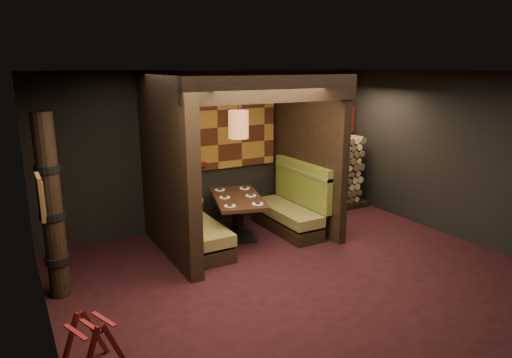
% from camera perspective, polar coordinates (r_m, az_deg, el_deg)
% --- Properties ---
extents(floor, '(6.50, 5.50, 0.02)m').
position_cam_1_polar(floor, '(6.69, 5.61, -12.08)').
color(floor, black).
rests_on(floor, ground).
extents(ceiling, '(6.50, 5.50, 0.02)m').
position_cam_1_polar(ceiling, '(6.01, 6.28, 13.30)').
color(ceiling, black).
rests_on(ceiling, ground).
extents(wall_back, '(6.50, 0.02, 2.85)m').
position_cam_1_polar(wall_back, '(8.55, -4.83, 3.87)').
color(wall_back, black).
rests_on(wall_back, ground).
extents(wall_front, '(6.50, 0.02, 2.85)m').
position_cam_1_polar(wall_front, '(4.37, 27.52, -7.82)').
color(wall_front, black).
rests_on(wall_front, ground).
extents(wall_left, '(0.02, 5.50, 2.85)m').
position_cam_1_polar(wall_left, '(5.12, -25.49, -4.47)').
color(wall_left, black).
rests_on(wall_left, ground).
extents(wall_right, '(0.02, 5.50, 2.85)m').
position_cam_1_polar(wall_right, '(8.48, 24.24, 2.58)').
color(wall_right, black).
rests_on(wall_right, ground).
extents(partition_left, '(0.20, 2.20, 2.85)m').
position_cam_1_polar(partition_left, '(7.05, -11.03, 1.46)').
color(partition_left, black).
rests_on(partition_left, floor).
extents(partition_right, '(0.15, 2.10, 2.85)m').
position_cam_1_polar(partition_right, '(8.29, 6.49, 3.51)').
color(partition_right, black).
rests_on(partition_right, floor).
extents(header_beam, '(2.85, 0.18, 0.44)m').
position_cam_1_polar(header_beam, '(6.59, 2.43, 11.43)').
color(header_beam, black).
rests_on(header_beam, partition_left).
extents(tapa_back_panel, '(2.40, 0.06, 1.55)m').
position_cam_1_polar(tapa_back_panel, '(8.43, -4.90, 6.44)').
color(tapa_back_panel, '#8F5E20').
rests_on(tapa_back_panel, wall_back).
extents(tapa_side_panel, '(0.04, 1.85, 1.45)m').
position_cam_1_polar(tapa_side_panel, '(7.17, -10.73, 5.14)').
color(tapa_side_panel, '#8F5E20').
rests_on(tapa_side_panel, partition_left).
extents(lacquer_shelf, '(0.60, 0.12, 0.07)m').
position_cam_1_polar(lacquer_shelf, '(8.27, -8.26, 1.69)').
color(lacquer_shelf, '#52110A').
rests_on(lacquer_shelf, wall_back).
extents(booth_bench_left, '(0.68, 1.60, 1.14)m').
position_cam_1_polar(booth_bench_left, '(7.46, -7.82, -5.91)').
color(booth_bench_left, black).
rests_on(booth_bench_left, floor).
extents(booth_bench_right, '(0.68, 1.60, 1.14)m').
position_cam_1_polar(booth_bench_right, '(8.30, 4.42, -3.74)').
color(booth_bench_right, black).
rests_on(booth_bench_right, floor).
extents(dining_table, '(1.15, 1.60, 0.76)m').
position_cam_1_polar(dining_table, '(7.81, -2.28, -3.89)').
color(dining_table, black).
rests_on(dining_table, floor).
extents(place_settings, '(0.89, 1.25, 0.03)m').
position_cam_1_polar(place_settings, '(7.74, -2.29, -2.16)').
color(place_settings, white).
rests_on(place_settings, dining_table).
extents(pendant_lamp, '(0.33, 0.33, 1.08)m').
position_cam_1_polar(pendant_lamp, '(7.44, -2.21, 6.83)').
color(pendant_lamp, brown).
rests_on(pendant_lamp, ceiling).
extents(framed_picture, '(0.05, 0.36, 0.46)m').
position_cam_1_polar(framed_picture, '(5.17, -25.33, -2.04)').
color(framed_picture, brown).
rests_on(framed_picture, wall_left).
extents(luggage_rack, '(0.68, 0.58, 0.63)m').
position_cam_1_polar(luggage_rack, '(4.95, -19.84, -18.80)').
color(luggage_rack, '#4D0F0B').
rests_on(luggage_rack, floor).
extents(totem_column, '(0.31, 0.31, 2.40)m').
position_cam_1_polar(totem_column, '(6.25, -24.17, -3.42)').
color(totem_column, black).
rests_on(totem_column, floor).
extents(firewood_stack, '(1.73, 0.70, 1.50)m').
position_cam_1_polar(firewood_stack, '(9.52, 8.90, 0.65)').
color(firewood_stack, black).
rests_on(firewood_stack, floor).
extents(mosaic_header, '(1.83, 0.10, 0.56)m').
position_cam_1_polar(mosaic_header, '(9.60, 7.91, 7.05)').
color(mosaic_header, maroon).
rests_on(mosaic_header, wall_back).
extents(bay_front_post, '(0.08, 0.08, 2.85)m').
position_cam_1_polar(bay_front_post, '(8.55, 5.96, 3.84)').
color(bay_front_post, black).
rests_on(bay_front_post, floor).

